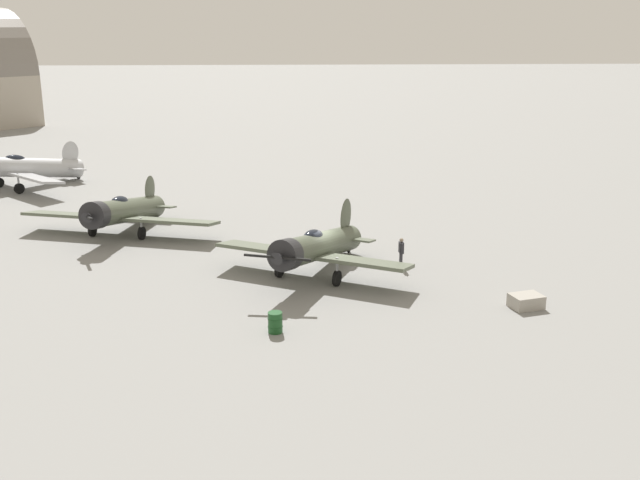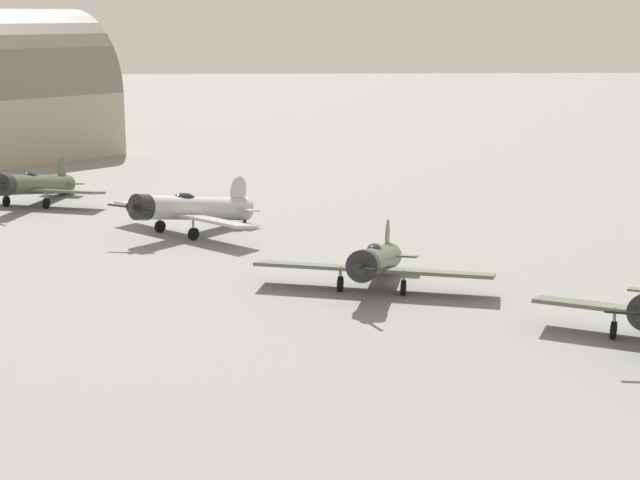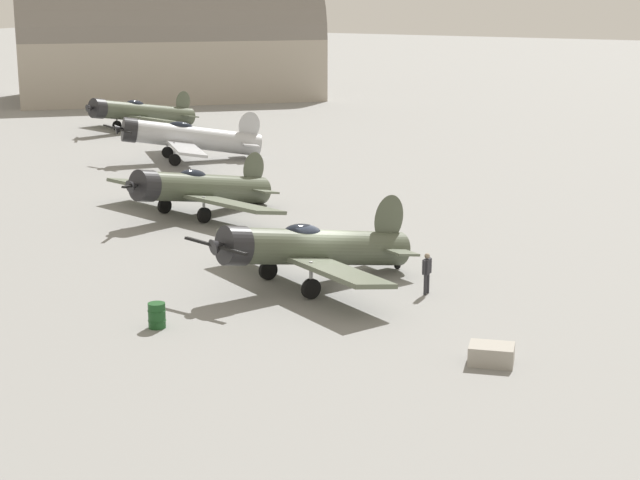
{
  "view_description": "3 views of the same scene",
  "coord_description": "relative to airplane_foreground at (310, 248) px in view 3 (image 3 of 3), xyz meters",
  "views": [
    {
      "loc": [
        -37.09,
        1.98,
        12.66
      ],
      "look_at": [
        0.0,
        0.0,
        1.8
      ],
      "focal_mm": 41.89,
      "sensor_mm": 36.0,
      "label": 1
    },
    {
      "loc": [
        -41.89,
        16.99,
        13.96
      ],
      "look_at": [
        12.65,
        14.41,
        1.6
      ],
      "focal_mm": 56.21,
      "sensor_mm": 36.0,
      "label": 2
    },
    {
      "loc": [
        -35.63,
        -19.53,
        11.75
      ],
      "look_at": [
        0.0,
        0.0,
        1.8
      ],
      "focal_mm": 58.63,
      "sensor_mm": 36.0,
      "label": 3
    }
  ],
  "objects": [
    {
      "name": "airplane_mid_apron",
      "position": [
        8.63,
        11.54,
        -0.13
      ],
      "size": [
        9.97,
        12.41,
        3.05
      ],
      "rotation": [
        0.0,
        0.0,
        2.87
      ],
      "color": "#4C5442",
      "rests_on": "ground_plane"
    },
    {
      "name": "fuel_drum",
      "position": [
        -7.29,
        2.09,
        -1.09
      ],
      "size": [
        0.65,
        0.65,
        0.91
      ],
      "color": "#19471E",
      "rests_on": "ground_plane"
    },
    {
      "name": "airplane_foreground",
      "position": [
        0.0,
        0.0,
        0.0
      ],
      "size": [
        8.71,
        10.06,
        3.36
      ],
      "rotation": [
        0.0,
        0.0,
        2.66
      ],
      "color": "#4C5442",
      "rests_on": "ground_plane"
    },
    {
      "name": "airplane_outer_stand",
      "position": [
        33.11,
        34.65,
        -0.04
      ],
      "size": [
        11.08,
        11.41,
        3.07
      ],
      "rotation": [
        0.0,
        0.0,
        2.86
      ],
      "color": "#4C5442",
      "rests_on": "ground_plane"
    },
    {
      "name": "ground_plane",
      "position": [
        0.43,
        -0.22,
        -1.54
      ],
      "size": [
        400.0,
        400.0,
        0.0
      ],
      "primitive_type": "plane",
      "color": "gray"
    },
    {
      "name": "airplane_far_line",
      "position": [
        22.48,
        22.21,
        0.1
      ],
      "size": [
        9.87,
        9.87,
        3.34
      ],
      "rotation": [
        0.0,
        0.0,
        2.36
      ],
      "color": "#B7BABF",
      "rests_on": "ground_plane"
    },
    {
      "name": "distant_hangar",
      "position": [
        55.29,
        48.29,
        3.87
      ],
      "size": [
        33.09,
        33.32,
        16.33
      ],
      "rotation": [
        0.0,
        0.0,
        2.34
      ],
      "color": "#ADA393",
      "rests_on": "ground_plane"
    },
    {
      "name": "equipment_crate",
      "position": [
        -5.04,
        -9.45,
        -1.23
      ],
      "size": [
        1.4,
        1.65,
        0.62
      ],
      "rotation": [
        0.0,
        0.0,
        1.84
      ],
      "color": "#9E998E",
      "rests_on": "ground_plane"
    },
    {
      "name": "ground_crew_mechanic",
      "position": [
        1.09,
        -4.6,
        -0.55
      ],
      "size": [
        0.64,
        0.24,
        1.64
      ],
      "rotation": [
        0.0,
        0.0,
        1.6
      ],
      "color": "#2D2D33",
      "rests_on": "ground_plane"
    }
  ]
}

